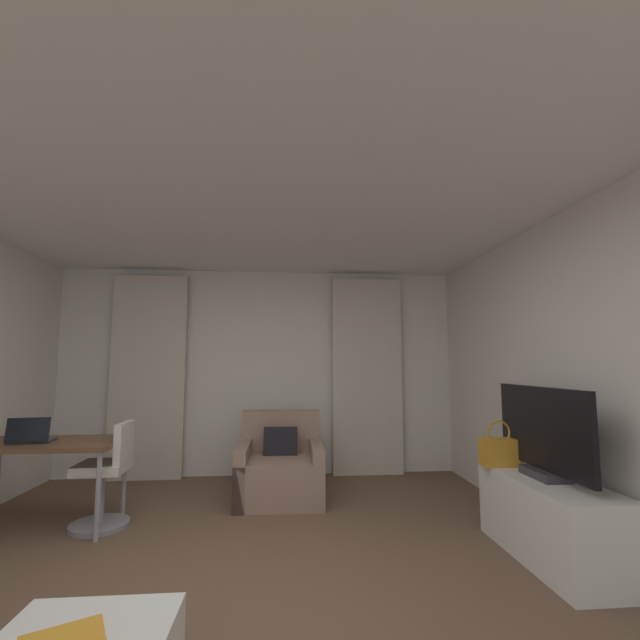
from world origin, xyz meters
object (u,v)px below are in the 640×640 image
object	(u,v)px
desk	(47,449)
tv_console	(550,520)
armchair	(280,470)
desk_chair	(107,480)
laptop	(31,437)
magazine_open	(62,640)
tv_flatscreen	(543,434)
handbag_primary	(500,451)

from	to	relation	value
desk	tv_console	distance (m)	4.06
armchair	desk_chair	xyz separation A→B (m)	(-1.49, -0.65, 0.11)
armchair	laptop	bearing A→B (deg)	-160.58
desk_chair	magazine_open	xyz separation A→B (m)	(0.71, -2.19, -0.01)
armchair	magazine_open	size ratio (longest dim) A/B	2.59
desk_chair	tv_console	xyz separation A→B (m)	(3.43, -0.92, -0.11)
desk	armchair	bearing A→B (deg)	18.64
armchair	tv_console	size ratio (longest dim) A/B	0.75
armchair	laptop	size ratio (longest dim) A/B	2.45
desk_chair	laptop	size ratio (longest dim) A/B	2.46
desk_chair	magazine_open	size ratio (longest dim) A/B	2.59
magazine_open	laptop	bearing A→B (deg)	121.98
desk_chair	desk	bearing A→B (deg)	-177.72
tv_flatscreen	handbag_primary	distance (m)	0.45
desk	desk_chair	world-z (taller)	desk_chair
desk	handbag_primary	bearing A→B (deg)	-7.24
desk_chair	laptop	xyz separation A→B (m)	(-0.60, -0.09, 0.38)
desk_chair	laptop	distance (m)	0.72
desk	laptop	size ratio (longest dim) A/B	3.38
magazine_open	tv_flatscreen	distance (m)	3.06
laptop	tv_console	world-z (taller)	laptop
magazine_open	desk_chair	bearing A→B (deg)	108.03
tv_console	desk_chair	bearing A→B (deg)	164.99
desk_chair	tv_flatscreen	xyz separation A→B (m)	(3.43, -0.88, 0.48)
desk	tv_console	world-z (taller)	desk
tv_console	laptop	bearing A→B (deg)	168.31
handbag_primary	laptop	bearing A→B (deg)	173.91
tv_flatscreen	desk_chair	bearing A→B (deg)	165.62
armchair	desk	size ratio (longest dim) A/B	0.73
armchair	tv_flatscreen	world-z (taller)	tv_flatscreen
laptop	handbag_primary	xyz separation A→B (m)	(3.90, -0.42, -0.09)
desk	laptop	world-z (taller)	laptop
handbag_primary	magazine_open	bearing A→B (deg)	-146.78
tv_flatscreen	tv_console	bearing A→B (deg)	-90.00
armchair	desk	world-z (taller)	armchair
armchair	desk_chair	distance (m)	1.63
handbag_primary	tv_flatscreen	bearing A→B (deg)	-69.68
laptop	tv_console	distance (m)	4.15
desk_chair	laptop	bearing A→B (deg)	-171.86
desk_chair	tv_console	size ratio (longest dim) A/B	0.75
armchair	tv_console	bearing A→B (deg)	-38.98
tv_console	armchair	bearing A→B (deg)	141.02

